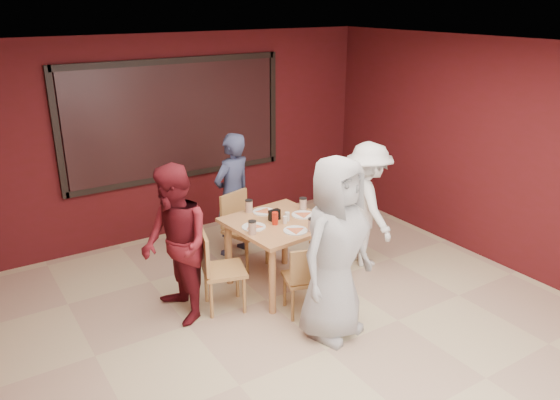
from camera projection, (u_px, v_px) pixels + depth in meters
floor at (326, 350)px, 5.31m from camera, size 7.00×7.00×0.00m
window_blinds at (176, 120)px, 7.46m from camera, size 3.00×0.02×1.50m
dining_table at (279, 230)px, 6.25m from camera, size 1.15×1.15×0.98m
chair_front at (305, 276)px, 5.75m from camera, size 0.50×0.50×0.82m
chair_back at (241, 225)px, 6.88m from camera, size 0.57×0.57×0.94m
chair_left at (217, 266)px, 5.86m from camera, size 0.55×0.55×0.91m
chair_right at (335, 238)px, 6.72m from camera, size 0.42×0.42×0.79m
diner_front at (335, 249)px, 5.28m from camera, size 1.04×0.81×1.87m
diner_back at (233, 195)px, 7.08m from camera, size 0.69×0.55×1.64m
diner_left at (175, 245)px, 5.58m from camera, size 0.66×0.84×1.69m
diner_right at (367, 205)px, 6.82m from camera, size 0.83×1.14×1.59m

